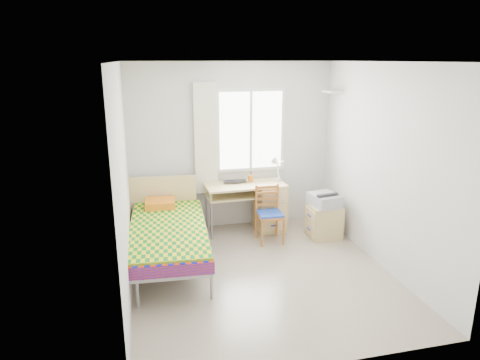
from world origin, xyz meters
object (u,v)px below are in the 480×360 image
object	(u,v)px
desk	(265,204)
cabinet	(324,221)
bed	(167,230)
printer	(324,200)
chair	(269,210)

from	to	relation	value
desk	cabinet	distance (m)	0.95
bed	desk	bearing A→B (deg)	31.34
cabinet	printer	xyz separation A→B (m)	(-0.01, -0.00, 0.35)
bed	cabinet	world-z (taller)	bed
bed	printer	xyz separation A→B (m)	(2.35, 0.29, 0.15)
desk	chair	xyz separation A→B (m)	(-0.07, -0.45, 0.06)
desk	printer	bearing A→B (deg)	-36.88
desk	printer	size ratio (longest dim) A/B	2.53
desk	cabinet	xyz separation A→B (m)	(0.78, -0.53, -0.16)
printer	cabinet	bearing A→B (deg)	7.52
cabinet	printer	bearing A→B (deg)	-163.16
bed	desk	world-z (taller)	bed
desk	printer	xyz separation A→B (m)	(0.76, -0.53, 0.19)
bed	printer	distance (m)	2.37
cabinet	printer	world-z (taller)	printer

